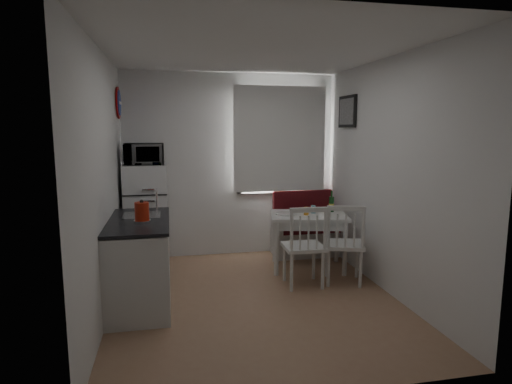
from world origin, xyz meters
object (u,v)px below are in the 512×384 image
(chair_left, at_px, (306,238))
(kettle, at_px, (142,212))
(kitchen_counter, at_px, (140,261))
(microwave, at_px, (144,154))
(wine_bottle, at_px, (331,201))
(dining_table, at_px, (309,220))
(chair_right, at_px, (347,236))
(fridge, at_px, (147,216))
(bench, at_px, (316,233))

(chair_left, distance_m, kettle, 1.85)
(kitchen_counter, xyz_separation_m, microwave, (0.02, 1.19, 1.05))
(chair_left, xyz_separation_m, kettle, (-1.79, -0.21, 0.42))
(chair_left, height_order, wine_bottle, wine_bottle)
(dining_table, bearing_deg, kettle, -144.48)
(dining_table, bearing_deg, chair_right, -57.42)
(chair_left, bearing_deg, fridge, 148.51)
(chair_right, height_order, kettle, kettle)
(dining_table, xyz_separation_m, fridge, (-2.07, 0.53, 0.04))
(bench, bearing_deg, kettle, -147.38)
(wine_bottle, bearing_deg, dining_table, -164.05)
(kitchen_counter, xyz_separation_m, chair_left, (1.84, 0.05, 0.14))
(kitchen_counter, distance_m, kettle, 0.58)
(bench, xyz_separation_m, kettle, (-2.38, -1.52, 0.71))
(microwave, relative_size, wine_bottle, 1.75)
(chair_right, bearing_deg, bench, 103.88)
(chair_left, xyz_separation_m, wine_bottle, (0.60, 0.77, 0.27))
(chair_left, relative_size, kettle, 2.30)
(dining_table, distance_m, fridge, 2.13)
(chair_left, bearing_deg, kettle, -171.30)
(kitchen_counter, xyz_separation_m, dining_table, (2.09, 0.72, 0.19))
(fridge, distance_m, kettle, 1.45)
(chair_left, height_order, kettle, kettle)
(chair_right, distance_m, wine_bottle, 0.82)
(bench, height_order, fridge, fridge)
(bench, bearing_deg, chair_right, -93.89)
(dining_table, distance_m, kettle, 2.25)
(bench, relative_size, chair_right, 2.29)
(bench, xyz_separation_m, chair_left, (-0.59, -1.31, 0.29))
(dining_table, distance_m, wine_bottle, 0.43)
(fridge, relative_size, microwave, 2.77)
(bench, height_order, wine_bottle, wine_bottle)
(chair_right, height_order, fridge, fridge)
(microwave, bearing_deg, chair_right, -26.35)
(fridge, xyz_separation_m, kettle, (0.03, -1.41, 0.33))
(chair_right, bearing_deg, wine_bottle, 100.36)
(fridge, bearing_deg, kitchen_counter, -90.90)
(chair_left, xyz_separation_m, chair_right, (0.50, 0.00, -0.00))
(bench, distance_m, microwave, 2.69)
(microwave, bearing_deg, dining_table, -13.02)
(bench, distance_m, fridge, 2.44)
(fridge, height_order, wine_bottle, fridge)
(bench, xyz_separation_m, wine_bottle, (0.01, -0.54, 0.56))
(microwave, bearing_deg, kettle, -88.74)
(kitchen_counter, bearing_deg, chair_left, 1.46)
(dining_table, height_order, chair_left, chair_left)
(kitchen_counter, bearing_deg, dining_table, 18.95)
(bench, relative_size, microwave, 2.62)
(chair_right, bearing_deg, dining_table, 128.25)
(kitchen_counter, distance_m, bench, 2.78)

